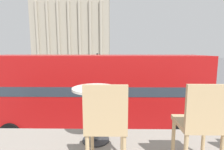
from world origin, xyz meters
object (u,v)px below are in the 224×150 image
double_decker_bus (97,90)px  plaza_building_left (73,29)px  pedestrian_red (160,70)px  cafe_chair_1 (200,122)px  pedestrian_grey (65,69)px  cafe_dining_table (95,102)px  traffic_light_mid (98,70)px  pedestrian_olive (11,86)px  pedestrian_white (189,76)px  car_navy (66,74)px  cafe_chair_0 (106,123)px  car_silver (151,73)px  traffic_light_near (99,74)px

double_decker_bus → plaza_building_left: 54.06m
pedestrian_red → cafe_chair_1: bearing=108.4°
plaza_building_left → pedestrian_grey: plaza_building_left is taller
cafe_dining_table → pedestrian_red: (8.33, 28.20, -2.75)m
pedestrian_grey → cafe_dining_table: bearing=144.3°
traffic_light_mid → cafe_dining_table: bearing=-84.8°
pedestrian_red → pedestrian_olive: (-17.73, -14.52, 0.10)m
pedestrian_grey → pedestrian_white: pedestrian_white is taller
plaza_building_left → pedestrian_olive: plaza_building_left is taller
double_decker_bus → car_navy: bearing=118.1°
cafe_dining_table → cafe_chair_0: cafe_chair_0 is taller
cafe_chair_0 → car_navy: 26.43m
pedestrian_grey → traffic_light_mid: bearing=158.4°
cafe_chair_0 → plaza_building_left: plaza_building_left is taller
pedestrian_grey → pedestrian_white: size_ratio=0.99×
double_decker_bus → cafe_chair_0: size_ratio=11.77×
double_decker_bus → pedestrian_white: bearing=60.5°
car_silver → pedestrian_grey: bearing=87.0°
pedestrian_red → pedestrian_olive: 22.92m
double_decker_bus → pedestrian_red: 23.40m
car_silver → pedestrian_red: bearing=-41.5°
pedestrian_red → pedestrian_grey: pedestrian_red is taller
cafe_chair_0 → traffic_light_near: 10.50m
traffic_light_mid → traffic_light_near: bearing=-84.4°
double_decker_bus → car_silver: double_decker_bus is taller
traffic_light_mid → pedestrian_white: traffic_light_mid is taller
cafe_dining_table → plaza_building_left: size_ratio=0.03×
cafe_chair_1 → pedestrian_grey: 31.39m
cafe_chair_1 → car_silver: 27.71m
cafe_dining_table → plaza_building_left: (-13.77, 58.26, 7.77)m
traffic_light_mid → car_silver: traffic_light_mid is taller
cafe_dining_table → car_navy: cafe_dining_table is taller
pedestrian_grey → car_silver: bearing=-152.4°
traffic_light_near → pedestrian_red: size_ratio=2.53×
double_decker_bus → cafe_dining_table: (0.63, -6.63, 1.39)m
traffic_light_mid → pedestrian_olive: size_ratio=1.79×
pedestrian_grey → plaza_building_left: bearing=-42.5°
cafe_chair_1 → car_silver: (5.28, 27.03, -2.98)m
plaza_building_left → cafe_chair_0: bearing=-76.7°
car_silver → pedestrian_red: pedestrian_red is taller
traffic_light_mid → pedestrian_grey: bearing=120.8°
plaza_building_left → car_silver: size_ratio=6.01×
cafe_chair_0 → traffic_light_near: size_ratio=0.22×
cafe_chair_1 → car_navy: cafe_chair_1 is taller
car_silver → pedestrian_olive: size_ratio=2.33×
double_decker_bus → traffic_light_near: 3.20m
traffic_light_near → pedestrian_grey: traffic_light_near is taller
traffic_light_near → pedestrian_grey: bearing=112.1°
double_decker_bus → pedestrian_red: double_decker_bus is taller
pedestrian_white → pedestrian_olive: pedestrian_olive is taller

